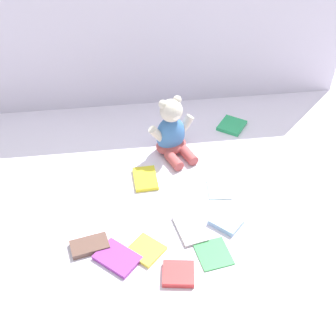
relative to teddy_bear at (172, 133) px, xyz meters
name	(u,v)px	position (x,y,z in m)	size (l,w,h in m)	color
ground_plane	(160,171)	(-0.06, -0.11, -0.09)	(3.20, 3.20, 0.00)	silver
backdrop_drape	(146,32)	(-0.06, 0.36, 0.24)	(1.67, 0.03, 0.65)	silver
teddy_bear	(172,133)	(0.00, 0.00, 0.00)	(0.19, 0.20, 0.23)	#3F72B2
book_case_0	(145,179)	(-0.11, -0.15, -0.08)	(0.08, 0.12, 0.01)	gold
book_case_1	(90,246)	(-0.31, -0.43, -0.08)	(0.07, 0.12, 0.02)	brown
book_case_2	(232,126)	(0.27, 0.12, -0.08)	(0.09, 0.11, 0.01)	#28A15F
book_case_3	(219,189)	(0.14, -0.23, -0.08)	(0.08, 0.10, 0.01)	#8DA6AA
book_case_4	(214,253)	(0.06, -0.51, -0.08)	(0.10, 0.11, 0.01)	green
book_case_5	(226,222)	(0.13, -0.39, -0.08)	(0.08, 0.09, 0.02)	#8EAED9
book_case_6	(146,250)	(-0.14, -0.47, -0.08)	(0.09, 0.10, 0.01)	yellow
book_case_7	(180,274)	(-0.05, -0.57, -0.08)	(0.08, 0.09, 0.02)	red
book_case_8	(190,229)	(0.01, -0.40, -0.08)	(0.08, 0.13, 0.01)	#A49FA3
book_case_9	(117,258)	(-0.23, -0.49, -0.08)	(0.09, 0.13, 0.01)	purple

